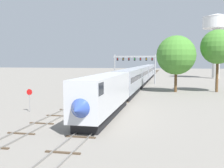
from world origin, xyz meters
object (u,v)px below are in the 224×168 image
Objects in this scene: trackside_tree_left at (218,47)px; water_tower at (217,27)px; passenger_train at (140,76)px; signal_gantry at (135,62)px; trackside_tree_mid at (176,55)px; stop_sign at (30,97)px.

water_tower is at bearing 81.28° from trackside_tree_left.
passenger_train is 44.59m from water_tower.
water_tower is at bearing 55.04° from passenger_train.
signal_gantry is at bearing -134.04° from water_tower.
water_tower is 2.00× the size of trackside_tree_mid.
water_tower reaches higher than passenger_train.
passenger_train is 8.23m from signal_gantry.
signal_gantry is at bearing 107.50° from passenger_train.
stop_sign is 39.33m from trackside_tree_left.
trackside_tree_left is (16.96, -11.07, 6.62)m from passenger_train.
water_tower is 46.69m from trackside_tree_left.
trackside_tree_mid reaches higher than passenger_train.
trackside_tree_mid is at bearing -107.96° from water_tower.
passenger_train is 40.02m from stop_sign.
water_tower reaches higher than signal_gantry.
signal_gantry is 4.20× the size of stop_sign.
passenger_train is 8.11× the size of signal_gantry.
stop_sign is at bearing -134.25° from trackside_tree_left.
trackside_tree_left is at bearing -98.72° from water_tower.
passenger_train is 16.24m from trackside_tree_mid.
water_tower is (23.90, 34.18, 15.77)m from passenger_train.
trackside_tree_left reaches higher than signal_gantry.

